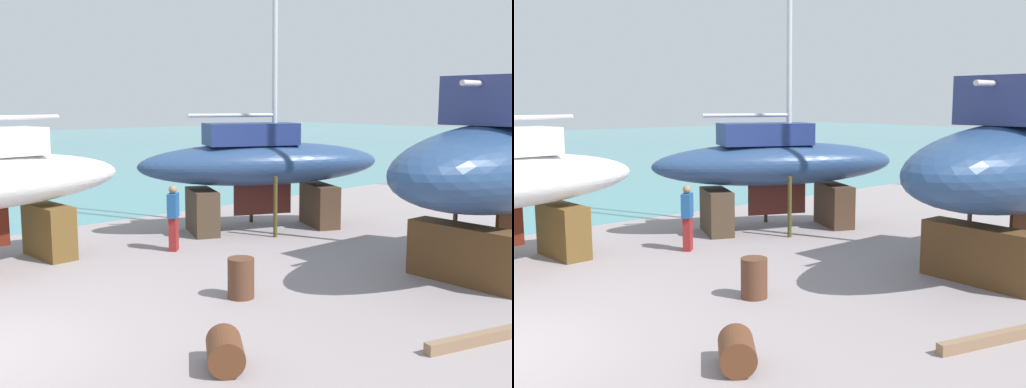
# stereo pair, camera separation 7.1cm
# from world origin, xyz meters

# --- Properties ---
(sailboat_large_starboard) EXTENTS (7.94, 5.10, 12.83)m
(sailboat_large_starboard) POSITION_xyz_m (9.91, 4.20, 2.03)
(sailboat_large_starboard) COLOR #483122
(sailboat_large_starboard) RESTS_ON ground
(worker) EXTENTS (0.49, 0.48, 1.77)m
(worker) POSITION_xyz_m (6.27, 3.68, 0.92)
(worker) COLOR maroon
(worker) RESTS_ON ground
(barrel_blue_faded) EXTENTS (0.93, 1.00, 0.55)m
(barrel_blue_faded) POSITION_xyz_m (2.71, -3.00, 0.28)
(barrel_blue_faded) COLOR #58301B
(barrel_blue_faded) RESTS_ON ground
(barrel_rust_mid) EXTENTS (0.75, 0.75, 0.83)m
(barrel_rust_mid) POSITION_xyz_m (5.05, -0.58, 0.41)
(barrel_rust_mid) COLOR #553323
(barrel_rust_mid) RESTS_ON ground
(timber_short_cross) EXTENTS (2.19, 0.77, 0.19)m
(timber_short_cross) POSITION_xyz_m (6.45, -5.05, 0.10)
(timber_short_cross) COLOR #85664B
(timber_short_cross) RESTS_ON ground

